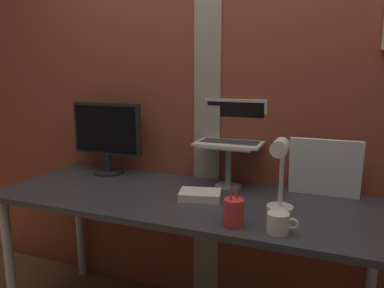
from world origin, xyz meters
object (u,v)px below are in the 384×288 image
Objects in this scene: laptop at (232,131)px; whiteboard_panel at (325,168)px; desk_lamp at (280,168)px; pen_cup at (234,212)px; monitor at (107,132)px; coffee_mug at (279,223)px.

laptop is 0.51m from whiteboard_panel.
desk_lamp reaches higher than pen_cup.
pen_cup is (-0.15, -0.20, -0.15)m from desk_lamp.
pen_cup is (-0.32, -0.50, -0.09)m from whiteboard_panel.
laptop is at bearing 175.06° from whiteboard_panel.
laptop is at bearing 106.37° from pen_cup.
whiteboard_panel is 1.00× the size of desk_lamp.
whiteboard_panel is (1.24, 0.03, -0.11)m from monitor.
coffee_mug is at bearing -0.01° from pen_cup.
monitor reaches higher than coffee_mug.
laptop reaches higher than desk_lamp.
laptop is 1.02× the size of desk_lamp.
desk_lamp is 0.26m from coffee_mug.
monitor is 1.33× the size of whiteboard_panel.
pen_cup is 0.18m from coffee_mug.
monitor reaches higher than desk_lamp.
monitor is 0.77m from laptop.
desk_lamp is at bearing 52.73° from pen_cup.
whiteboard_panel is at bearing 1.19° from monitor.
desk_lamp is 0.29m from pen_cup.
monitor is at bearing -174.92° from laptop.
coffee_mug is at bearing -58.17° from laptop.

